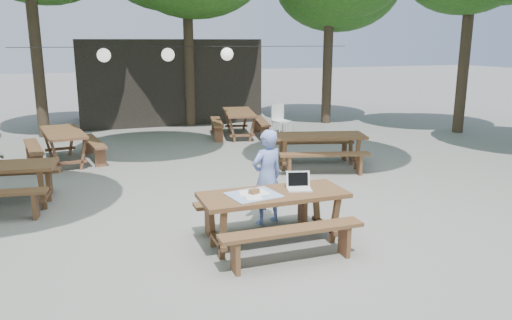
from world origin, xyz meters
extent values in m
plane|color=slate|center=(0.00, 0.00, 0.00)|extent=(80.00, 80.00, 0.00)
cube|color=black|center=(0.50, 10.50, 1.40)|extent=(6.00, 3.00, 2.80)
cube|color=#4F3A1C|center=(-0.10, -1.21, 0.72)|extent=(2.00, 0.80, 0.06)
cube|color=#4F3A1C|center=(-0.10, -1.86, 0.45)|extent=(1.90, 0.28, 0.05)
cube|color=#4F3A1C|center=(-0.10, -0.56, 0.45)|extent=(1.90, 0.28, 0.05)
cube|color=#4F3A1C|center=(-0.10, -1.21, 0.34)|extent=(1.70, 0.70, 0.69)
cube|color=#4F3A1C|center=(-3.85, 2.42, 0.45)|extent=(1.92, 0.51, 0.05)
cube|color=#4F3A1C|center=(2.44, 2.46, 0.72)|extent=(2.14, 1.30, 0.06)
cube|color=#4F3A1C|center=(2.27, 1.83, 0.45)|extent=(1.91, 0.77, 0.05)
cube|color=#4F3A1C|center=(2.61, 3.08, 0.45)|extent=(1.91, 0.77, 0.05)
cube|color=#4F3A1C|center=(2.44, 2.46, 0.34)|extent=(1.82, 1.12, 0.69)
cube|color=#4F3A1C|center=(-2.88, 4.81, 0.72)|extent=(1.09, 2.10, 0.06)
cube|color=#4F3A1C|center=(-2.24, 4.91, 0.45)|extent=(0.56, 1.92, 0.05)
cube|color=#4F3A1C|center=(-3.52, 4.72, 0.45)|extent=(0.56, 1.92, 0.05)
cube|color=#4F3A1C|center=(-2.88, 4.81, 0.34)|extent=(0.95, 1.79, 0.69)
cube|color=#4F3A1C|center=(1.91, 6.57, 0.72)|extent=(1.18, 2.12, 0.06)
cube|color=#4F3A1C|center=(2.54, 6.44, 0.45)|extent=(0.65, 1.92, 0.05)
cube|color=#4F3A1C|center=(1.27, 6.70, 0.45)|extent=(0.65, 1.92, 0.05)
cube|color=#4F3A1C|center=(1.91, 6.57, 0.34)|extent=(1.02, 1.81, 0.69)
imported|color=#7D95E4|center=(0.13, -0.38, 0.74)|extent=(0.61, 0.48, 1.47)
cube|color=white|center=(3.21, 6.47, 0.40)|extent=(0.52, 0.52, 0.04)
cube|color=white|center=(3.16, 6.67, 0.66)|extent=(0.44, 0.13, 0.48)
cube|color=white|center=(3.21, 6.47, 0.19)|extent=(0.50, 0.50, 0.38)
cube|color=white|center=(0.29, -1.21, 0.76)|extent=(0.38, 0.31, 0.02)
cube|color=white|center=(0.32, -1.10, 0.88)|extent=(0.33, 0.14, 0.23)
cube|color=black|center=(0.32, -1.10, 0.88)|extent=(0.28, 0.12, 0.19)
cube|color=#3469B2|center=(-0.38, -1.21, 0.75)|extent=(0.73, 0.65, 0.01)
cube|color=white|center=(-0.42, -1.30, 0.76)|extent=(0.24, 0.32, 0.00)
cube|color=white|center=(-0.28, -1.16, 0.76)|extent=(0.23, 0.31, 0.00)
cube|color=white|center=(-0.45, -1.15, 0.76)|extent=(0.27, 0.33, 0.00)
cube|color=brown|center=(-0.37, -1.19, 0.80)|extent=(0.16, 0.14, 0.06)
cylinder|color=black|center=(0.50, 6.00, 2.60)|extent=(9.00, 0.02, 0.02)
sphere|color=white|center=(-1.80, 6.00, 2.40)|extent=(0.34, 0.34, 0.34)
sphere|color=white|center=(-0.20, 6.00, 2.40)|extent=(0.34, 0.34, 0.34)
sphere|color=white|center=(1.40, 6.00, 2.40)|extent=(0.34, 0.34, 0.34)
cylinder|color=#2D2319|center=(-3.50, 8.50, 2.70)|extent=(0.32, 0.32, 5.39)
cylinder|color=#2D2319|center=(1.00, 9.00, 2.63)|extent=(0.32, 0.32, 5.25)
cylinder|color=#2D2319|center=(5.50, 8.00, 2.23)|extent=(0.32, 0.32, 4.46)
cylinder|color=#2D2319|center=(8.50, 5.00, 2.24)|extent=(0.32, 0.32, 4.48)
camera|label=1|loc=(-2.50, -7.22, 2.76)|focal=35.00mm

